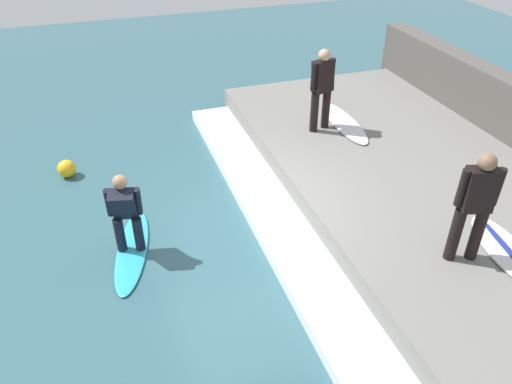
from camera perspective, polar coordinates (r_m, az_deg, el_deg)
ground_plane at (r=8.31m, az=-1.87°, el=-4.36°), size 28.00×28.00×0.00m
concrete_ledge at (r=9.42m, az=17.36°, el=1.06°), size 4.40×9.28×0.54m
wave_foam_crest at (r=8.40m, az=2.16°, el=-2.99°), size 0.86×8.81×0.20m
surfboard_riding at (r=8.10m, az=-13.97°, el=-6.46°), size 0.94×2.09×0.06m
surfer_riding at (r=7.63m, az=-14.75°, el=-2.02°), size 0.51×0.51×1.35m
surfer_waiting_near at (r=9.95m, az=7.56°, el=11.94°), size 0.55×0.37×1.64m
surfboard_waiting_near at (r=10.60m, az=10.05°, el=7.84°), size 0.67×2.05×0.06m
surfer_waiting_far at (r=6.98m, az=23.78°, el=-1.13°), size 0.54×0.35×1.64m
surfboard_waiting_far at (r=7.85m, az=26.67°, el=-5.93°), size 0.86×1.69×0.07m
marker_buoy at (r=10.26m, az=-20.82°, el=2.51°), size 0.34×0.34×0.34m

